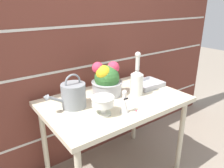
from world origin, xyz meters
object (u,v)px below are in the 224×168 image
object	(u,v)px
watering_can	(73,95)
crystal_pedestal_bowl	(103,103)
glass_decanter	(137,81)
wire_tray	(147,85)
figurine_vase	(124,103)
flower_planter	(107,80)

from	to	relation	value
watering_can	crystal_pedestal_bowl	distance (m)	0.25
glass_decanter	wire_tray	world-z (taller)	glass_decanter
figurine_vase	wire_tray	world-z (taller)	figurine_vase
glass_decanter	flower_planter	bearing A→B (deg)	143.61
crystal_pedestal_bowl	watering_can	bearing A→B (deg)	116.34
crystal_pedestal_bowl	glass_decanter	distance (m)	0.44
wire_tray	crystal_pedestal_bowl	bearing A→B (deg)	-162.25
flower_planter	wire_tray	xyz separation A→B (m)	(0.42, -0.06, -0.12)
watering_can	flower_planter	xyz separation A→B (m)	(0.33, 0.04, 0.03)
crystal_pedestal_bowl	glass_decanter	world-z (taller)	glass_decanter
crystal_pedestal_bowl	flower_planter	size ratio (longest dim) A/B	0.57
figurine_vase	glass_decanter	bearing A→B (deg)	33.11
crystal_pedestal_bowl	wire_tray	xyz separation A→B (m)	(0.63, 0.20, -0.08)
watering_can	glass_decanter	size ratio (longest dim) A/B	0.89
glass_decanter	wire_tray	distance (m)	0.26
crystal_pedestal_bowl	flower_planter	xyz separation A→B (m)	(0.22, 0.26, 0.04)
glass_decanter	wire_tray	bearing A→B (deg)	21.80
crystal_pedestal_bowl	flower_planter	bearing A→B (deg)	50.48
crystal_pedestal_bowl	wire_tray	distance (m)	0.67
crystal_pedestal_bowl	figurine_vase	distance (m)	0.15
crystal_pedestal_bowl	glass_decanter	size ratio (longest dim) A/B	0.45
watering_can	flower_planter	bearing A→B (deg)	7.08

